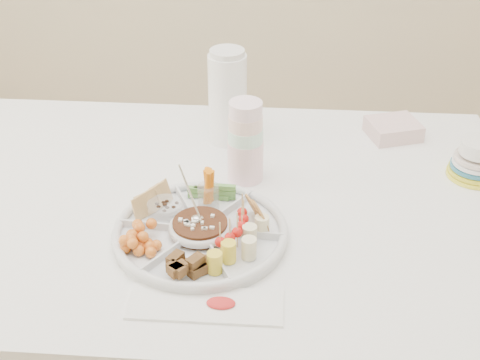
# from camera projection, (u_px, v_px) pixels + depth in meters

# --- Properties ---
(dining_table) EXTENTS (1.52, 1.02, 0.76)m
(dining_table) POSITION_uv_depth(u_px,v_px,m) (208.00, 315.00, 1.81)
(dining_table) COLOR white
(dining_table) RESTS_ON floor
(party_tray) EXTENTS (0.41, 0.41, 0.04)m
(party_tray) POSITION_uv_depth(u_px,v_px,m) (200.00, 230.00, 1.46)
(party_tray) COLOR white
(party_tray) RESTS_ON dining_table
(bean_dip) EXTENTS (0.13, 0.13, 0.04)m
(bean_dip) POSITION_uv_depth(u_px,v_px,m) (200.00, 228.00, 1.46)
(bean_dip) COLOR #3F2517
(bean_dip) RESTS_ON party_tray
(tortillas) EXTENTS (0.11, 0.11, 0.06)m
(tortillas) POSITION_uv_depth(u_px,v_px,m) (255.00, 210.00, 1.49)
(tortillas) COLOR #975730
(tortillas) RESTS_ON party_tray
(carrot_cucumber) EXTENTS (0.10, 0.10, 0.09)m
(carrot_cucumber) POSITION_uv_depth(u_px,v_px,m) (211.00, 183.00, 1.55)
(carrot_cucumber) COLOR orange
(carrot_cucumber) RESTS_ON party_tray
(pita_raisins) EXTENTS (0.12, 0.12, 0.06)m
(pita_raisins) POSITION_uv_depth(u_px,v_px,m) (157.00, 202.00, 1.52)
(pita_raisins) COLOR #B87B46
(pita_raisins) RESTS_ON party_tray
(cherries) EXTENTS (0.12, 0.12, 0.04)m
(cherries) POSITION_uv_depth(u_px,v_px,m) (142.00, 239.00, 1.42)
(cherries) COLOR #C7740E
(cherries) RESTS_ON party_tray
(granola_chunks) EXTENTS (0.10, 0.10, 0.04)m
(granola_chunks) POSITION_uv_depth(u_px,v_px,m) (187.00, 263.00, 1.35)
(granola_chunks) COLOR brown
(granola_chunks) RESTS_ON party_tray
(banana_tomato) EXTENTS (0.11, 0.11, 0.08)m
(banana_tomato) POSITION_uv_depth(u_px,v_px,m) (247.00, 240.00, 1.38)
(banana_tomato) COLOR #E6DB81
(banana_tomato) RESTS_ON party_tray
(cup_stack) EXTENTS (0.11, 0.11, 0.25)m
(cup_stack) POSITION_uv_depth(u_px,v_px,m) (245.00, 135.00, 1.62)
(cup_stack) COLOR #A8BAA5
(cup_stack) RESTS_ON dining_table
(thermos) EXTENTS (0.13, 0.13, 0.27)m
(thermos) POSITION_uv_depth(u_px,v_px,m) (228.00, 96.00, 1.79)
(thermos) COLOR white
(thermos) RESTS_ON dining_table
(flower_bowl) EXTENTS (0.15, 0.15, 0.09)m
(flower_bowl) POSITION_uv_depth(u_px,v_px,m) (233.00, 119.00, 1.86)
(flower_bowl) COLOR silver
(flower_bowl) RESTS_ON dining_table
(napkin_stack) EXTENTS (0.16, 0.15, 0.04)m
(napkin_stack) POSITION_uv_depth(u_px,v_px,m) (393.00, 129.00, 1.86)
(napkin_stack) COLOR beige
(napkin_stack) RESTS_ON dining_table
(plate_stack) EXTENTS (0.14, 0.14, 0.09)m
(plate_stack) POSITION_uv_depth(u_px,v_px,m) (477.00, 161.00, 1.67)
(plate_stack) COLOR #EBD251
(plate_stack) RESTS_ON dining_table
(placemat) EXTENTS (0.30, 0.10, 0.01)m
(placemat) POSITION_uv_depth(u_px,v_px,m) (206.00, 305.00, 1.29)
(placemat) COLOR white
(placemat) RESTS_ON dining_table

